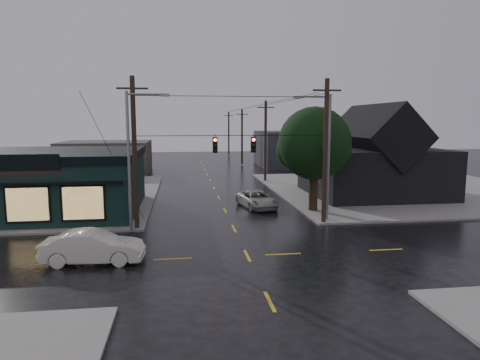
{
  "coord_description": "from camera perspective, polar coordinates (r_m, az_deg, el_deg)",
  "views": [
    {
      "loc": [
        -3.44,
        -22.19,
        7.28
      ],
      "look_at": [
        0.19,
        4.34,
        3.57
      ],
      "focal_mm": 32.0,
      "sensor_mm": 36.0,
      "label": 1
    }
  ],
  "objects": [
    {
      "name": "utility_pole_ne",
      "position": [
        31.22,
        11.05,
        -5.74
      ],
      "size": [
        2.0,
        0.32,
        10.15
      ],
      "primitive_type": null,
      "color": "black",
      "rests_on": "ground"
    },
    {
      "name": "sedan_cream",
      "position": [
        23.48,
        -18.99,
        -8.45
      ],
      "size": [
        5.2,
        2.05,
        1.69
      ],
      "primitive_type": "imported",
      "rotation": [
        0.0,
        0.0,
        1.52
      ],
      "color": "silver",
      "rests_on": "ground"
    },
    {
      "name": "streetlight_ne",
      "position": [
        32.03,
        11.5,
        -5.4
      ],
      "size": [
        5.4,
        0.3,
        9.15
      ],
      "primitive_type": null,
      "color": "gray",
      "rests_on": "ground"
    },
    {
      "name": "utility_pole_far_b",
      "position": [
        71.26,
        0.26,
        2.03
      ],
      "size": [
        2.0,
        0.32,
        9.15
      ],
      "primitive_type": null,
      "color": "black",
      "rests_on": "ground"
    },
    {
      "name": "utility_pole_far_a",
      "position": [
        51.68,
        3.37,
        -0.22
      ],
      "size": [
        2.0,
        0.32,
        9.65
      ],
      "primitive_type": null,
      "color": "black",
      "rests_on": "ground"
    },
    {
      "name": "ground_plane",
      "position": [
        23.61,
        0.97,
        -10.07
      ],
      "size": [
        160.0,
        160.0,
        0.0
      ],
      "primitive_type": "plane",
      "color": "black"
    },
    {
      "name": "utility_pole_nw",
      "position": [
        29.76,
        -13.55,
        -6.49
      ],
      "size": [
        2.0,
        0.32,
        10.15
      ],
      "primitive_type": null,
      "color": "black",
      "rests_on": "ground"
    },
    {
      "name": "corner_tree",
      "position": [
        34.43,
        9.9,
        4.79
      ],
      "size": [
        5.79,
        5.79,
        8.27
      ],
      "color": "black",
      "rests_on": "ground"
    },
    {
      "name": "sidewalk_ne",
      "position": [
        48.8,
        21.02,
        -1.13
      ],
      "size": [
        28.0,
        28.0,
        0.15
      ],
      "primitive_type": "cube",
      "color": "gray",
      "rests_on": "ground"
    },
    {
      "name": "suv_silver",
      "position": [
        36.1,
        2.26,
        -2.6
      ],
      "size": [
        3.29,
        5.44,
        1.41
      ],
      "primitive_type": "imported",
      "rotation": [
        0.0,
        0.0,
        0.2
      ],
      "color": "#A5A299",
      "rests_on": "ground"
    },
    {
      "name": "streetlight_nw",
      "position": [
        29.12,
        -14.27,
        -6.83
      ],
      "size": [
        5.4,
        0.3,
        9.15
      ],
      "primitive_type": null,
      "color": "gray",
      "rests_on": "ground"
    },
    {
      "name": "ne_building",
      "position": [
        43.4,
        17.4,
        3.82
      ],
      "size": [
        12.6,
        11.6,
        8.75
      ],
      "color": "black",
      "rests_on": "ground"
    },
    {
      "name": "sidewalk_nw",
      "position": [
        45.9,
        -28.85,
        -2.13
      ],
      "size": [
        28.0,
        28.0,
        0.15
      ],
      "primitive_type": "cube",
      "color": "gray",
      "rests_on": "ground"
    },
    {
      "name": "pizza_shop",
      "position": [
        37.29,
        -25.79,
        -0.17
      ],
      "size": [
        16.3,
        12.34,
        4.9
      ],
      "color": "black",
      "rests_on": "ground"
    },
    {
      "name": "bg_building_west",
      "position": [
        63.29,
        -17.4,
        2.93
      ],
      "size": [
        12.0,
        10.0,
        4.4
      ],
      "primitive_type": "cube",
      "color": "#352E27",
      "rests_on": "ground"
    },
    {
      "name": "utility_pole_far_c",
      "position": [
        91.03,
        -1.5,
        3.3
      ],
      "size": [
        2.0,
        0.32,
        9.15
      ],
      "primitive_type": null,
      "color": "black",
      "rests_on": "ground"
    },
    {
      "name": "bg_building_east",
      "position": [
        70.09,
        8.35,
        4.15
      ],
      "size": [
        14.0,
        12.0,
        5.6
      ],
      "primitive_type": "cube",
      "color": "#26272B",
      "rests_on": "ground"
    },
    {
      "name": "span_signal_assembly",
      "position": [
        28.95,
        -0.78,
        4.76
      ],
      "size": [
        13.0,
        0.48,
        1.23
      ],
      "color": "black",
      "rests_on": "ground"
    }
  ]
}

